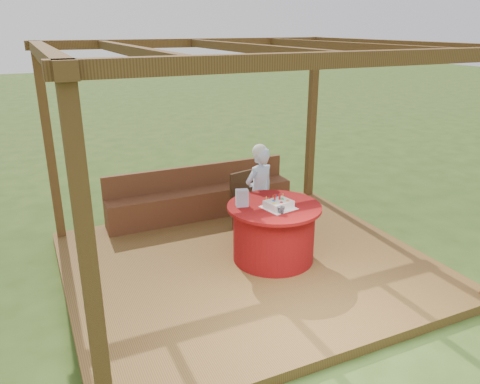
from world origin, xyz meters
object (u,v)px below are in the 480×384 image
(bench, at_px, (201,200))
(elderly_woman, at_px, (259,191))
(table, at_px, (274,232))
(birthday_cake, at_px, (279,204))
(drinking_glass, at_px, (281,210))
(gift_bag, at_px, (242,198))
(chair, at_px, (246,198))

(bench, height_order, elderly_woman, elderly_woman)
(table, distance_m, birthday_cake, 0.43)
(drinking_glass, bearing_deg, gift_bag, 127.32)
(gift_bag, height_order, drinking_glass, gift_bag)
(gift_bag, bearing_deg, chair, 74.22)
(gift_bag, bearing_deg, elderly_woman, 59.83)
(bench, xyz_separation_m, chair, (0.44, -0.74, 0.21))
(table, height_order, drinking_glass, drinking_glass)
(gift_bag, relative_size, drinking_glass, 2.38)
(bench, relative_size, chair, 3.47)
(bench, height_order, birthday_cake, birthday_cake)
(bench, bearing_deg, gift_bag, -91.65)
(bench, distance_m, elderly_woman, 1.24)
(table, xyz_separation_m, gift_bag, (-0.38, 0.15, 0.48))
(table, xyz_separation_m, birthday_cake, (0.01, -0.10, 0.42))
(drinking_glass, bearing_deg, table, 78.02)
(drinking_glass, bearing_deg, bench, 97.65)
(bench, height_order, table, bench)
(birthday_cake, relative_size, gift_bag, 1.92)
(table, height_order, gift_bag, gift_bag)
(chair, xyz_separation_m, birthday_cake, (-0.10, -1.14, 0.33))
(table, height_order, elderly_woman, elderly_woman)
(elderly_woman, bearing_deg, drinking_glass, -102.35)
(chair, relative_size, drinking_glass, 9.44)
(chair, relative_size, gift_bag, 3.96)
(chair, distance_m, gift_bag, 1.08)
(elderly_woman, distance_m, birthday_cake, 0.85)
(bench, distance_m, gift_bag, 1.74)
(elderly_woman, bearing_deg, gift_bag, -133.08)
(table, bearing_deg, drinking_glass, -101.98)
(table, bearing_deg, birthday_cake, -86.09)
(birthday_cake, relative_size, drinking_glass, 4.57)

